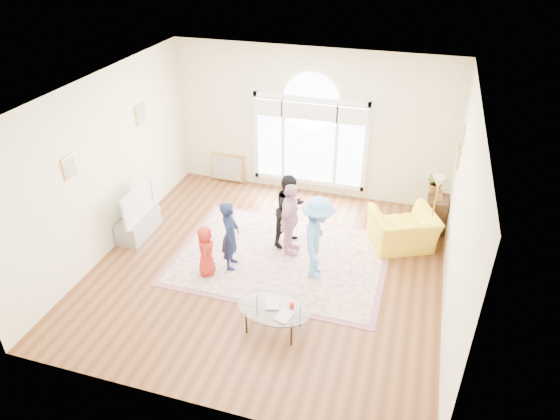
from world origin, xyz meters
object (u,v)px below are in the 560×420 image
(tv_console, at_px, (139,225))
(armchair, at_px, (403,230))
(television, at_px, (135,201))
(area_rug, at_px, (281,257))
(coffee_table, at_px, (273,309))

(tv_console, distance_m, armchair, 5.07)
(tv_console, bearing_deg, television, 0.00)
(armchair, bearing_deg, television, -13.42)
(tv_console, relative_size, television, 0.88)
(area_rug, relative_size, coffee_table, 3.10)
(tv_console, bearing_deg, area_rug, 1.01)
(area_rug, height_order, coffee_table, coffee_table)
(area_rug, distance_m, television, 2.97)
(tv_console, xyz_separation_m, coffee_table, (3.30, -1.73, 0.19))
(television, bearing_deg, armchair, 12.06)
(television, relative_size, coffee_table, 0.98)
(area_rug, xyz_separation_m, television, (-2.88, -0.05, 0.74))
(area_rug, distance_m, armchair, 2.33)
(television, height_order, armchair, television)
(coffee_table, bearing_deg, area_rug, 106.68)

